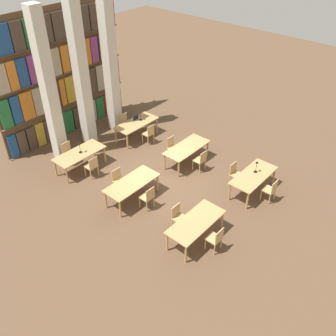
{
  "coord_description": "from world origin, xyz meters",
  "views": [
    {
      "loc": [
        -8.41,
        -7.61,
        8.82
      ],
      "look_at": [
        0.0,
        -0.29,
        0.69
      ],
      "focal_mm": 40.0,
      "sensor_mm": 36.0,
      "label": 1
    }
  ],
  "objects_px": {
    "reading_table_2": "(132,184)",
    "chair_7": "(172,147)",
    "chair_2": "(271,190)",
    "chair_9": "(69,152)",
    "pillar_left": "(48,89)",
    "chair_3": "(235,173)",
    "chair_8": "(92,166)",
    "desk_lamp_1": "(79,145)",
    "chair_1": "(179,217)",
    "chair_5": "(119,180)",
    "reading_table_1": "(253,177)",
    "chair_6": "(201,160)",
    "pillar_center": "(81,77)",
    "pillar_right": "(110,66)",
    "chair_0": "(216,239)",
    "reading_table_3": "(187,149)",
    "reading_table_0": "(196,223)",
    "reading_table_4": "(80,155)",
    "laptop": "(135,119)",
    "chair_4": "(148,197)",
    "reading_table_5": "(136,124)",
    "chair_10": "(149,133)",
    "chair_11": "(126,123)",
    "desk_lamp_0": "(257,165)"
  },
  "relations": [
    {
      "from": "pillar_left",
      "to": "chair_3",
      "type": "bearing_deg",
      "value": -64.25
    },
    {
      "from": "chair_3",
      "to": "chair_5",
      "type": "relative_size",
      "value": 1.0
    },
    {
      "from": "chair_10",
      "to": "chair_11",
      "type": "relative_size",
      "value": 1.0
    },
    {
      "from": "chair_5",
      "to": "laptop",
      "type": "height_order",
      "value": "laptop"
    },
    {
      "from": "reading_table_0",
      "to": "chair_1",
      "type": "xyz_separation_m",
      "value": [
        0.04,
        0.72,
        -0.19
      ]
    },
    {
      "from": "reading_table_4",
      "to": "chair_4",
      "type": "bearing_deg",
      "value": -88.82
    },
    {
      "from": "reading_table_3",
      "to": "chair_6",
      "type": "distance_m",
      "value": 0.75
    },
    {
      "from": "chair_1",
      "to": "chair_5",
      "type": "height_order",
      "value": "same"
    },
    {
      "from": "pillar_center",
      "to": "chair_4",
      "type": "relative_size",
      "value": 6.72
    },
    {
      "from": "laptop",
      "to": "reading_table_0",
      "type": "bearing_deg",
      "value": 61.01
    },
    {
      "from": "reading_table_2",
      "to": "chair_7",
      "type": "distance_m",
      "value": 3.08
    },
    {
      "from": "chair_3",
      "to": "chair_7",
      "type": "height_order",
      "value": "same"
    },
    {
      "from": "pillar_center",
      "to": "chair_0",
      "type": "height_order",
      "value": "pillar_center"
    },
    {
      "from": "reading_table_2",
      "to": "chair_9",
      "type": "bearing_deg",
      "value": 90.9
    },
    {
      "from": "chair_11",
      "to": "reading_table_4",
      "type": "bearing_deg",
      "value": 13.32
    },
    {
      "from": "chair_3",
      "to": "chair_5",
      "type": "bearing_deg",
      "value": -43.82
    },
    {
      "from": "pillar_left",
      "to": "chair_9",
      "type": "xyz_separation_m",
      "value": [
        -0.06,
        -0.67,
        -2.51
      ]
    },
    {
      "from": "chair_8",
      "to": "reading_table_0",
      "type": "bearing_deg",
      "value": -90.14
    },
    {
      "from": "chair_3",
      "to": "reading_table_4",
      "type": "height_order",
      "value": "chair_3"
    },
    {
      "from": "reading_table_4",
      "to": "chair_9",
      "type": "xyz_separation_m",
      "value": [
        -0.02,
        0.72,
        -0.19
      ]
    },
    {
      "from": "reading_table_0",
      "to": "desk_lamp_1",
      "type": "xyz_separation_m",
      "value": [
        0.08,
        5.71,
        0.42
      ]
    },
    {
      "from": "reading_table_0",
      "to": "reading_table_4",
      "type": "distance_m",
      "value": 5.72
    },
    {
      "from": "desk_lamp_0",
      "to": "reading_table_3",
      "type": "xyz_separation_m",
      "value": [
        -0.33,
        2.9,
        -0.4
      ]
    },
    {
      "from": "chair_0",
      "to": "chair_6",
      "type": "distance_m",
      "value": 4.14
    },
    {
      "from": "reading_table_3",
      "to": "chair_6",
      "type": "xyz_separation_m",
      "value": [
        -0.03,
        -0.72,
        -0.19
      ]
    },
    {
      "from": "chair_8",
      "to": "desk_lamp_1",
      "type": "distance_m",
      "value": 0.94
    },
    {
      "from": "chair_2",
      "to": "chair_9",
      "type": "xyz_separation_m",
      "value": [
        -3.2,
        7.29,
        0.0
      ]
    },
    {
      "from": "reading_table_1",
      "to": "chair_10",
      "type": "bearing_deg",
      "value": 90.23
    },
    {
      "from": "laptop",
      "to": "chair_7",
      "type": "bearing_deg",
      "value": 83.9
    },
    {
      "from": "reading_table_0",
      "to": "reading_table_3",
      "type": "bearing_deg",
      "value": 42.55
    },
    {
      "from": "pillar_center",
      "to": "chair_6",
      "type": "height_order",
      "value": "pillar_center"
    },
    {
      "from": "reading_table_2",
      "to": "chair_11",
      "type": "height_order",
      "value": "chair_11"
    },
    {
      "from": "reading_table_5",
      "to": "laptop",
      "type": "distance_m",
      "value": 0.31
    },
    {
      "from": "chair_0",
      "to": "chair_11",
      "type": "bearing_deg",
      "value": 66.28
    },
    {
      "from": "chair_5",
      "to": "reading_table_0",
      "type": "bearing_deg",
      "value": 88.34
    },
    {
      "from": "chair_1",
      "to": "desk_lamp_1",
      "type": "bearing_deg",
      "value": -90.46
    },
    {
      "from": "pillar_right",
      "to": "reading_table_0",
      "type": "distance_m",
      "value": 8.12
    },
    {
      "from": "chair_8",
      "to": "chair_11",
      "type": "height_order",
      "value": "same"
    },
    {
      "from": "reading_table_2",
      "to": "chair_10",
      "type": "bearing_deg",
      "value": 34.5
    },
    {
      "from": "reading_table_3",
      "to": "reading_table_4",
      "type": "distance_m",
      "value": 4.21
    },
    {
      "from": "chair_0",
      "to": "chair_7",
      "type": "distance_m",
      "value": 5.24
    },
    {
      "from": "pillar_right",
      "to": "chair_8",
      "type": "distance_m",
      "value": 4.54
    },
    {
      "from": "chair_3",
      "to": "laptop",
      "type": "distance_m",
      "value": 5.4
    },
    {
      "from": "chair_4",
      "to": "chair_8",
      "type": "bearing_deg",
      "value": 91.85
    },
    {
      "from": "chair_0",
      "to": "reading_table_3",
      "type": "distance_m",
      "value": 4.69
    },
    {
      "from": "chair_11",
      "to": "laptop",
      "type": "relative_size",
      "value": 2.79
    },
    {
      "from": "reading_table_1",
      "to": "reading_table_2",
      "type": "relative_size",
      "value": 1.0
    },
    {
      "from": "reading_table_3",
      "to": "chair_1",
      "type": "bearing_deg",
      "value": -145.28
    },
    {
      "from": "chair_2",
      "to": "chair_6",
      "type": "relative_size",
      "value": 1.0
    },
    {
      "from": "pillar_center",
      "to": "pillar_right",
      "type": "distance_m",
      "value": 1.54
    }
  ]
}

